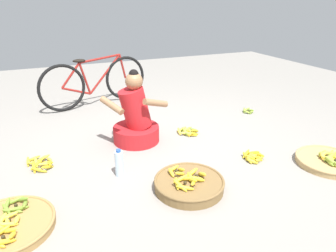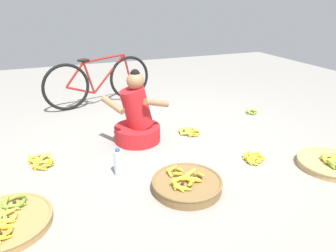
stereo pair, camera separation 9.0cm
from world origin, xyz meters
name	(u,v)px [view 2 (the right image)]	position (x,y,z in m)	size (l,w,h in m)	color
ground_plane	(161,149)	(0.00, 0.00, 0.00)	(10.00, 10.00, 0.00)	gray
vendor_woman_front	(137,119)	(-0.18, 0.30, 0.27)	(0.72, 0.52, 0.83)	red
bicycle_leaning	(99,81)	(-0.34, 1.79, 0.36)	(1.67, 0.43, 0.73)	black
banana_basket_mid_right	(330,163)	(1.40, -0.96, 0.04)	(0.61, 0.61, 0.14)	tan
banana_basket_back_left	(187,184)	(-0.06, -0.80, 0.05)	(0.61, 0.61, 0.16)	brown
banana_basket_mid_left	(6,222)	(-1.47, -0.74, 0.04)	(0.65, 0.65, 0.13)	#A87F47
loose_bananas_near_vendor	(254,158)	(0.78, -0.59, 0.03)	(0.25, 0.26, 0.09)	yellow
loose_bananas_front_center	(190,132)	(0.46, 0.25, 0.03)	(0.25, 0.24, 0.10)	yellow
loose_bananas_near_bicycle	(252,112)	(1.58, 0.57, 0.03)	(0.18, 0.18, 0.07)	#8CAD38
loose_bananas_front_right	(42,161)	(-1.22, 0.13, 0.03)	(0.26, 0.35, 0.09)	gold
water_bottle	(118,163)	(-0.55, -0.35, 0.13)	(0.08, 0.08, 0.27)	silver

